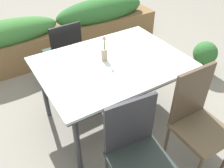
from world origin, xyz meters
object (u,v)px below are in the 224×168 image
(chair_far_side, at_px, (64,51))
(flower_vase, at_px, (104,53))
(chair_near_right, at_px, (197,118))
(potted_plant, at_px, (204,58))
(dining_table, at_px, (112,67))
(planter_box, at_px, (59,34))
(chair_near_left, at_px, (137,151))

(chair_far_side, bearing_deg, flower_vase, -83.08)
(chair_near_right, distance_m, potted_plant, 1.60)
(dining_table, xyz_separation_m, planter_box, (0.05, 1.64, -0.34))
(chair_near_right, xyz_separation_m, flower_vase, (-0.37, 0.92, 0.29))
(chair_near_left, height_order, potted_plant, chair_near_left)
(flower_vase, height_order, potted_plant, flower_vase)
(chair_near_right, relative_size, flower_vase, 3.83)
(dining_table, bearing_deg, flower_vase, 126.30)
(chair_far_side, bearing_deg, chair_near_left, -96.65)
(potted_plant, bearing_deg, planter_box, 134.61)
(chair_near_right, height_order, planter_box, chair_near_right)
(chair_far_side, relative_size, potted_plant, 1.84)
(dining_table, distance_m, chair_near_left, 0.92)
(flower_vase, distance_m, planter_box, 1.65)
(dining_table, distance_m, chair_far_side, 0.90)
(dining_table, relative_size, planter_box, 0.42)
(chair_near_right, bearing_deg, flower_vase, -67.26)
(planter_box, bearing_deg, flower_vase, -93.53)
(flower_vase, xyz_separation_m, potted_plant, (1.62, 0.03, -0.60))
(chair_near_right, bearing_deg, potted_plant, -142.07)
(flower_vase, bearing_deg, chair_far_side, 98.91)
(chair_far_side, relative_size, planter_box, 0.26)
(potted_plant, bearing_deg, dining_table, -176.57)
(flower_vase, xyz_separation_m, planter_box, (0.10, 1.57, -0.48))
(chair_near_right, relative_size, chair_far_side, 1.11)
(dining_table, bearing_deg, planter_box, 88.27)
(dining_table, bearing_deg, chair_far_side, 101.32)
(chair_far_side, distance_m, potted_plant, 1.92)
(chair_near_left, bearing_deg, flower_vase, -100.02)
(chair_near_left, distance_m, planter_box, 2.52)
(flower_vase, bearing_deg, chair_near_left, -106.01)
(chair_near_left, xyz_separation_m, potted_plant, (1.88, 0.95, -0.30))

